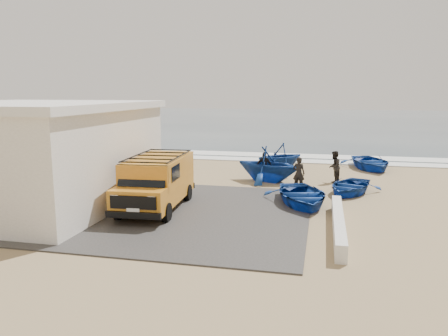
{
  "coord_description": "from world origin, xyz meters",
  "views": [
    {
      "loc": [
        4.38,
        -17.89,
        4.75
      ],
      "look_at": [
        -0.1,
        1.72,
        1.2
      ],
      "focal_mm": 35.0,
      "sensor_mm": 36.0,
      "label": 1
    }
  ],
  "objects_px": {
    "boat_near_right": "(350,186)",
    "fisherman_middle": "(334,167)",
    "fisherman_back": "(264,166)",
    "boat_mid_left": "(268,164)",
    "boat_far_left": "(280,156)",
    "parapet": "(338,224)",
    "building": "(33,154)",
    "fisherman_front": "(299,173)",
    "boat_near_left": "(301,195)",
    "boat_far_right": "(370,162)",
    "van": "(157,180)"
  },
  "relations": [
    {
      "from": "fisherman_front",
      "to": "boat_near_left",
      "type": "bearing_deg",
      "value": 107.66
    },
    {
      "from": "boat_near_right",
      "to": "fisherman_middle",
      "type": "xyz_separation_m",
      "value": [
        -0.67,
        2.55,
        0.48
      ]
    },
    {
      "from": "parapet",
      "to": "building",
      "type": "bearing_deg",
      "value": 175.42
    },
    {
      "from": "boat_mid_left",
      "to": "fisherman_back",
      "type": "distance_m",
      "value": 0.35
    },
    {
      "from": "boat_near_right",
      "to": "fisherman_back",
      "type": "height_order",
      "value": "fisherman_back"
    },
    {
      "from": "fisherman_middle",
      "to": "fisherman_back",
      "type": "xyz_separation_m",
      "value": [
        -3.67,
        -0.44,
        -0.06
      ]
    },
    {
      "from": "boat_near_right",
      "to": "boat_mid_left",
      "type": "relative_size",
      "value": 0.95
    },
    {
      "from": "boat_near_left",
      "to": "fisherman_front",
      "type": "relative_size",
      "value": 2.48
    },
    {
      "from": "boat_near_right",
      "to": "boat_far_right",
      "type": "bearing_deg",
      "value": 97.6
    },
    {
      "from": "parapet",
      "to": "boat_far_left",
      "type": "height_order",
      "value": "boat_far_left"
    },
    {
      "from": "boat_near_right",
      "to": "boat_mid_left",
      "type": "height_order",
      "value": "boat_mid_left"
    },
    {
      "from": "building",
      "to": "parapet",
      "type": "distance_m",
      "value": 12.68
    },
    {
      "from": "boat_far_left",
      "to": "fisherman_back",
      "type": "distance_m",
      "value": 3.61
    },
    {
      "from": "van",
      "to": "boat_near_right",
      "type": "distance_m",
      "value": 9.08
    },
    {
      "from": "boat_far_left",
      "to": "fisherman_middle",
      "type": "relative_size",
      "value": 1.88
    },
    {
      "from": "building",
      "to": "fisherman_front",
      "type": "bearing_deg",
      "value": 25.88
    },
    {
      "from": "parapet",
      "to": "fisherman_middle",
      "type": "height_order",
      "value": "fisherman_middle"
    },
    {
      "from": "van",
      "to": "boat_mid_left",
      "type": "height_order",
      "value": "van"
    },
    {
      "from": "boat_mid_left",
      "to": "building",
      "type": "bearing_deg",
      "value": 147.52
    },
    {
      "from": "parapet",
      "to": "boat_far_right",
      "type": "relative_size",
      "value": 1.44
    },
    {
      "from": "fisherman_middle",
      "to": "building",
      "type": "bearing_deg",
      "value": -38.33
    },
    {
      "from": "boat_mid_left",
      "to": "boat_far_left",
      "type": "bearing_deg",
      "value": 16.45
    },
    {
      "from": "boat_far_left",
      "to": "fisherman_back",
      "type": "bearing_deg",
      "value": -49.84
    },
    {
      "from": "building",
      "to": "boat_near_right",
      "type": "xyz_separation_m",
      "value": [
        13.18,
        4.94,
        -1.81
      ]
    },
    {
      "from": "boat_far_right",
      "to": "fisherman_back",
      "type": "relative_size",
      "value": 2.7
    },
    {
      "from": "van",
      "to": "fisherman_middle",
      "type": "xyz_separation_m",
      "value": [
        7.15,
        7.08,
        -0.35
      ]
    },
    {
      "from": "boat_far_right",
      "to": "fisherman_front",
      "type": "distance_m",
      "value": 7.88
    },
    {
      "from": "parapet",
      "to": "boat_mid_left",
      "type": "xyz_separation_m",
      "value": [
        -3.41,
        7.87,
        0.66
      ]
    },
    {
      "from": "van",
      "to": "fisherman_back",
      "type": "xyz_separation_m",
      "value": [
        3.48,
        6.64,
        -0.41
      ]
    },
    {
      "from": "boat_far_right",
      "to": "fisherman_middle",
      "type": "height_order",
      "value": "fisherman_middle"
    },
    {
      "from": "boat_far_left",
      "to": "fisherman_middle",
      "type": "distance_m",
      "value": 4.45
    },
    {
      "from": "fisherman_middle",
      "to": "van",
      "type": "bearing_deg",
      "value": -24.52
    },
    {
      "from": "van",
      "to": "fisherman_back",
      "type": "bearing_deg",
      "value": 58.7
    },
    {
      "from": "boat_near_right",
      "to": "fisherman_back",
      "type": "distance_m",
      "value": 4.85
    },
    {
      "from": "boat_near_right",
      "to": "van",
      "type": "bearing_deg",
      "value": -129.67
    },
    {
      "from": "van",
      "to": "fisherman_back",
      "type": "height_order",
      "value": "van"
    },
    {
      "from": "boat_near_right",
      "to": "fisherman_middle",
      "type": "bearing_deg",
      "value": 125.05
    },
    {
      "from": "boat_near_right",
      "to": "fisherman_back",
      "type": "xyz_separation_m",
      "value": [
        -4.34,
        2.11,
        0.42
      ]
    },
    {
      "from": "fisherman_back",
      "to": "fisherman_middle",
      "type": "bearing_deg",
      "value": -18.09
    },
    {
      "from": "boat_mid_left",
      "to": "boat_far_right",
      "type": "relative_size",
      "value": 0.86
    },
    {
      "from": "boat_near_right",
      "to": "fisherman_back",
      "type": "relative_size",
      "value": 2.2
    },
    {
      "from": "fisherman_back",
      "to": "boat_near_left",
      "type": "bearing_deg",
      "value": -89.52
    },
    {
      "from": "building",
      "to": "boat_far_left",
      "type": "height_order",
      "value": "building"
    },
    {
      "from": "boat_mid_left",
      "to": "fisherman_back",
      "type": "relative_size",
      "value": 2.31
    },
    {
      "from": "boat_mid_left",
      "to": "fisherman_front",
      "type": "relative_size",
      "value": 2.21
    },
    {
      "from": "boat_far_left",
      "to": "boat_mid_left",
      "type": "bearing_deg",
      "value": -45.68
    },
    {
      "from": "parapet",
      "to": "boat_mid_left",
      "type": "height_order",
      "value": "boat_mid_left"
    },
    {
      "from": "van",
      "to": "fisherman_front",
      "type": "height_order",
      "value": "van"
    },
    {
      "from": "van",
      "to": "fisherman_middle",
      "type": "relative_size",
      "value": 3.15
    },
    {
      "from": "boat_near_left",
      "to": "boat_near_right",
      "type": "distance_m",
      "value": 3.35
    }
  ]
}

